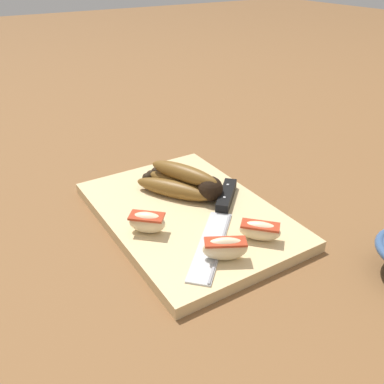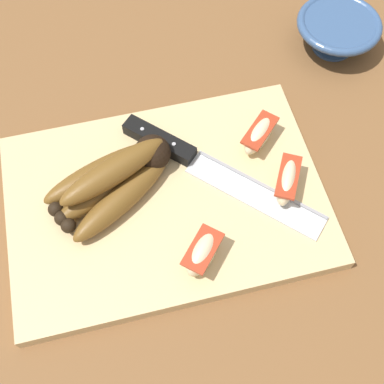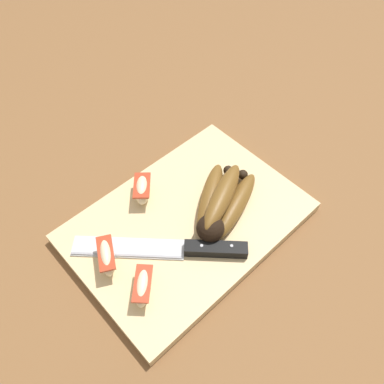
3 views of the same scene
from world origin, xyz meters
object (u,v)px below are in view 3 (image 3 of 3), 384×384
(apple_wedge_near, at_px, (107,256))
(apple_wedge_middle, at_px, (143,286))
(chefs_knife, at_px, (185,249))
(apple_wedge_far, at_px, (142,189))
(banana_bunch, at_px, (222,203))

(apple_wedge_near, bearing_deg, apple_wedge_middle, -81.37)
(apple_wedge_near, height_order, apple_wedge_middle, apple_wedge_near)
(chefs_knife, relative_size, apple_wedge_far, 3.57)
(chefs_knife, xyz_separation_m, apple_wedge_near, (-0.10, 0.07, 0.01))
(apple_wedge_far, bearing_deg, apple_wedge_middle, -128.37)
(apple_wedge_middle, distance_m, apple_wedge_far, 0.18)
(chefs_knife, bearing_deg, apple_wedge_middle, -175.32)
(chefs_knife, height_order, apple_wedge_middle, apple_wedge_middle)
(chefs_knife, xyz_separation_m, apple_wedge_far, (0.02, 0.13, 0.01))
(banana_bunch, distance_m, apple_wedge_middle, 0.19)
(banana_bunch, xyz_separation_m, apple_wedge_far, (-0.08, 0.11, -0.00))
(apple_wedge_far, bearing_deg, chefs_knife, -98.48)
(banana_bunch, relative_size, apple_wedge_near, 2.45)
(chefs_knife, distance_m, apple_wedge_far, 0.13)
(banana_bunch, relative_size, apple_wedge_far, 2.71)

